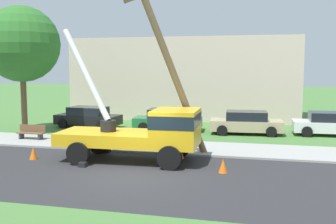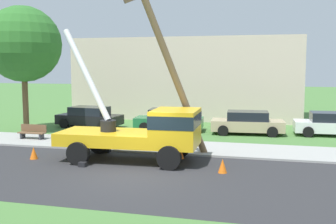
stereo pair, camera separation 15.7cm
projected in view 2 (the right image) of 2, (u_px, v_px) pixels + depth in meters
ground_plane at (193, 129)px, 27.37m from camera, size 120.00×120.00×0.00m
road_asphalt at (134, 175)px, 15.82m from camera, size 80.00×7.79×0.01m
sidewalk_strip at (169, 147)px, 21.19m from camera, size 80.00×3.38×0.10m
utility_truck at (147, 130)px, 17.96m from camera, size 6.85×3.21×5.98m
leaning_utility_pole at (170, 64)px, 18.66m from camera, size 3.56×2.30×8.45m
traffic_cone_ahead at (223, 166)px, 16.18m from camera, size 0.36×0.36×0.56m
traffic_cone_behind at (34, 153)px, 18.59m from camera, size 0.36×0.36×0.56m
traffic_cone_curbside at (180, 153)px, 18.66m from camera, size 0.36×0.36×0.56m
parked_sedan_black at (90, 117)px, 28.12m from camera, size 4.53×2.25×1.42m
parked_sedan_green at (169, 120)px, 26.67m from camera, size 4.55×2.29×1.42m
parked_sedan_tan at (247, 123)px, 25.32m from camera, size 4.52×2.23×1.42m
parked_sedan_white at (332, 124)px, 24.76m from camera, size 4.47×2.14×1.42m
park_bench at (33, 132)px, 23.19m from camera, size 1.60×0.45×0.90m
roadside_tree_near at (23, 44)px, 25.69m from camera, size 4.76×4.76×7.96m
lowrise_building_backdrop at (188, 78)px, 33.71m from camera, size 18.00×6.00×6.40m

